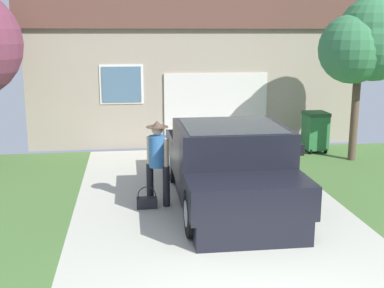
{
  "coord_description": "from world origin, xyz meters",
  "views": [
    {
      "loc": [
        -1.53,
        -4.92,
        3.31
      ],
      "look_at": [
        -0.37,
        3.91,
        1.3
      ],
      "focal_mm": 46.32,
      "sensor_mm": 36.0,
      "label": 1
    }
  ],
  "objects": [
    {
      "name": "pickup_truck",
      "position": [
        0.4,
        4.15,
        0.72
      ],
      "size": [
        2.2,
        5.02,
        1.61
      ],
      "rotation": [
        0.0,
        0.0,
        3.14
      ],
      "color": "black",
      "rests_on": "ground"
    },
    {
      "name": "person_with_hat",
      "position": [
        -0.98,
        4.34,
        0.98
      ],
      "size": [
        0.44,
        0.43,
        1.68
      ],
      "rotation": [
        0.0,
        0.0,
        -0.61
      ],
      "color": "black",
      "rests_on": "ground"
    },
    {
      "name": "handbag",
      "position": [
        -1.21,
        4.18,
        0.12
      ],
      "size": [
        0.39,
        0.2,
        0.43
      ],
      "color": "#232328",
      "rests_on": "ground"
    },
    {
      "name": "house_with_garage",
      "position": [
        0.51,
        12.32,
        2.26
      ],
      "size": [
        10.12,
        6.38,
        4.46
      ],
      "color": "#A19380",
      "rests_on": "ground"
    },
    {
      "name": "front_yard_tree",
      "position": [
        4.44,
        6.92,
        3.08
      ],
      "size": [
        2.33,
        1.87,
        4.21
      ],
      "color": "brown",
      "rests_on": "ground"
    },
    {
      "name": "wheeled_trash_bin",
      "position": [
        3.72,
        8.21,
        0.61
      ],
      "size": [
        0.6,
        0.72,
        1.14
      ],
      "color": "#286B38",
      "rests_on": "ground"
    }
  ]
}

